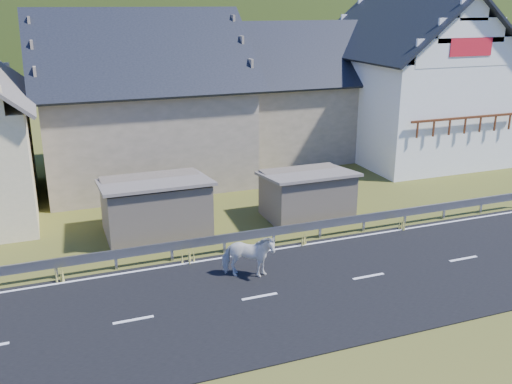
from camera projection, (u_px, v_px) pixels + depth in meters
name	position (u px, v px, depth m)	size (l,w,h in m)	color
ground	(260.00, 298.00, 18.19)	(160.00, 160.00, 0.00)	#434C17
road	(260.00, 297.00, 18.18)	(60.00, 7.00, 0.04)	black
lane_markings	(260.00, 296.00, 18.18)	(60.00, 6.60, 0.01)	silver
guardrail	(224.00, 239.00, 21.28)	(28.10, 0.09, 0.75)	#93969B
shed_left	(156.00, 208.00, 22.94)	(4.30, 3.30, 2.40)	#706453
shed_right	(307.00, 196.00, 24.71)	(3.80, 2.90, 2.20)	#706453
house_stone_a	(139.00, 90.00, 29.71)	(10.80, 9.80, 8.90)	tan
house_stone_b	(297.00, 84.00, 34.96)	(9.80, 8.80, 8.10)	tan
house_white	(410.00, 71.00, 34.04)	(8.80, 10.80, 9.70)	white
mountain	(76.00, 96.00, 185.98)	(440.00, 280.00, 260.00)	#1D350F
horse	(248.00, 256.00, 19.24)	(1.83, 0.83, 1.54)	silver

